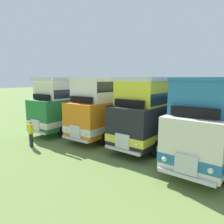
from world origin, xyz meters
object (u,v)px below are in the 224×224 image
at_px(bus_first_in_row, 85,101).
at_px(bus_third_in_row, 164,108).
at_px(bus_second_in_row, 119,103).
at_px(bus_fourth_in_row, 220,112).
at_px(marshal_person, 31,134).

distance_m(bus_first_in_row, bus_third_in_row, 7.53).
height_order(bus_first_in_row, bus_second_in_row, bus_first_in_row).
distance_m(bus_second_in_row, bus_fourth_in_row, 7.52).
relative_size(bus_second_in_row, marshal_person, 5.78).
height_order(bus_fourth_in_row, marshal_person, bus_fourth_in_row).
relative_size(bus_second_in_row, bus_third_in_row, 0.98).
height_order(bus_second_in_row, marshal_person, bus_second_in_row).
bearing_deg(bus_second_in_row, bus_first_in_row, -177.13).
xyz_separation_m(bus_first_in_row, bus_fourth_in_row, (11.27, -0.00, 0.12)).
xyz_separation_m(bus_fourth_in_row, marshal_person, (-9.87, -6.45, -1.59)).
bearing_deg(bus_second_in_row, bus_third_in_row, 3.94).
xyz_separation_m(bus_second_in_row, bus_third_in_row, (3.76, 0.26, -0.11)).
bearing_deg(marshal_person, bus_fourth_in_row, 33.16).
bearing_deg(bus_fourth_in_row, bus_second_in_row, 178.55).
relative_size(bus_third_in_row, marshal_person, 5.88).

